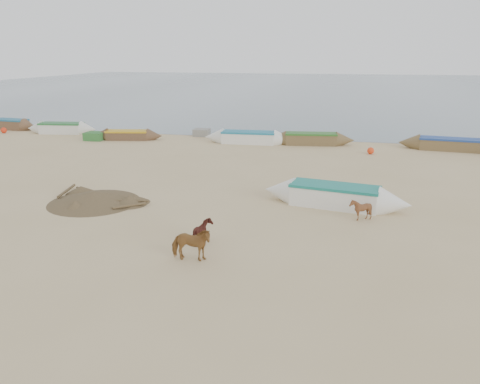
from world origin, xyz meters
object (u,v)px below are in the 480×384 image
Objects in this scene: calf_right at (203,232)px; near_canoe at (334,196)px; calf_front at (361,209)px; cow_adult at (191,244)px.

calf_right is 0.13× the size of near_canoe.
calf_front is 1.09× the size of calf_right.
calf_front is 1.88m from near_canoe.
calf_right is 6.74m from near_canoe.
calf_front is at bearing -45.68° from near_canoe.
calf_right is at bearing -43.98° from calf_front.
calf_right is at bearing -119.95° from near_canoe.
calf_right is (-5.37, -3.65, -0.04)m from calf_front.
calf_front is at bearing -51.43° from cow_adult.
cow_adult reaches higher than calf_front.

